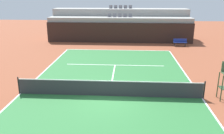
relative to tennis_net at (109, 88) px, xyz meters
name	(u,v)px	position (x,y,z in m)	size (l,w,h in m)	color
ground_plane	(109,96)	(0.00, 0.00, -0.51)	(80.00, 80.00, 0.00)	brown
court_surface	(109,96)	(0.00, 0.00, -0.50)	(11.00, 24.00, 0.01)	#2D7238
baseline_far	(118,50)	(0.00, 11.95, -0.50)	(11.00, 0.10, 0.00)	white
sideline_left	(20,93)	(-5.45, 0.00, -0.50)	(0.10, 24.00, 0.00)	white
sideline_right	(202,98)	(5.45, 0.00, -0.50)	(0.10, 24.00, 0.00)	white
service_line_far	(115,65)	(0.00, 6.40, -0.50)	(8.26, 0.10, 0.00)	white
centre_service_line	(113,78)	(0.00, 3.20, -0.50)	(0.10, 6.40, 0.00)	white
back_wall	(119,33)	(0.00, 15.99, 0.69)	(17.72, 0.30, 2.40)	black
stands_tier_lower	(120,29)	(0.00, 17.34, 0.97)	(17.72, 2.40, 2.95)	#9E9E99
stands_tier_upper	(120,23)	(0.00, 19.74, 1.41)	(17.72, 2.40, 3.84)	#9E9E99
seating_row_lower	(120,16)	(0.00, 17.43, 2.56)	(3.06, 0.44, 0.44)	slate
seating_row_upper	(121,8)	(0.00, 19.83, 3.46)	(3.06, 0.44, 0.44)	slate
tennis_net	(109,88)	(0.00, 0.00, 0.00)	(11.08, 0.08, 1.07)	black
player_bench	(180,42)	(7.02, 14.43, 0.00)	(1.50, 0.40, 0.85)	navy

